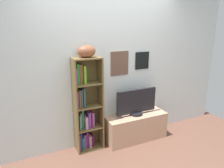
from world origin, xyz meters
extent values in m
cube|color=silver|center=(0.00, 1.13, 1.25)|extent=(4.80, 0.06, 2.51)
cube|color=brown|center=(0.21, 1.09, 1.36)|extent=(0.32, 0.02, 0.40)
cube|color=slate|center=(0.21, 1.09, 1.36)|extent=(0.27, 0.01, 0.35)
cube|color=black|center=(0.65, 1.09, 1.37)|extent=(0.26, 0.02, 0.30)
cube|color=gray|center=(0.65, 1.09, 1.37)|extent=(0.21, 0.01, 0.25)
cube|color=brown|center=(-0.60, 0.97, 0.75)|extent=(0.02, 0.25, 1.51)
cube|color=brown|center=(-0.18, 0.97, 0.75)|extent=(0.02, 0.25, 1.51)
cube|color=brown|center=(-0.39, 1.10, 0.75)|extent=(0.43, 0.01, 1.51)
cube|color=brown|center=(-0.39, 0.97, 0.01)|extent=(0.39, 0.24, 0.02)
cube|color=brown|center=(-0.39, 0.97, 0.38)|extent=(0.39, 0.24, 0.02)
cube|color=brown|center=(-0.39, 0.97, 0.74)|extent=(0.39, 0.24, 0.02)
cube|color=brown|center=(-0.39, 0.97, 1.11)|extent=(0.39, 0.24, 0.02)
cube|color=brown|center=(-0.39, 0.97, 1.50)|extent=(0.39, 0.24, 0.02)
cube|color=#50245A|center=(-0.57, 0.99, 0.16)|extent=(0.02, 0.19, 0.29)
cube|color=navy|center=(-0.54, 1.00, 0.18)|extent=(0.03, 0.18, 0.31)
cube|color=#137D6F|center=(-0.50, 1.02, 0.12)|extent=(0.03, 0.15, 0.19)
cube|color=#5F458E|center=(-0.47, 1.02, 0.14)|extent=(0.04, 0.13, 0.24)
cube|color=purple|center=(-0.43, 1.02, 0.16)|extent=(0.02, 0.13, 0.27)
cube|color=#9E6F5A|center=(-0.39, 1.00, 0.13)|extent=(0.04, 0.18, 0.22)
cube|color=#540E5C|center=(-0.34, 1.02, 0.12)|extent=(0.04, 0.13, 0.19)
cube|color=#4A54B3|center=(-0.57, 1.02, 0.50)|extent=(0.02, 0.15, 0.22)
cube|color=teal|center=(-0.54, 1.00, 0.51)|extent=(0.02, 0.18, 0.24)
cube|color=#995C83|center=(-0.52, 1.02, 0.52)|extent=(0.02, 0.15, 0.26)
cube|color=#1F9046|center=(-0.49, 1.02, 0.54)|extent=(0.03, 0.14, 0.30)
cube|color=#C47EA6|center=(-0.45, 0.99, 0.49)|extent=(0.04, 0.20, 0.20)
cube|color=purple|center=(-0.40, 0.99, 0.52)|extent=(0.02, 0.20, 0.26)
cube|color=#C46681|center=(-0.37, 1.02, 0.51)|extent=(0.03, 0.14, 0.25)
cube|color=#8A4181|center=(-0.33, 1.01, 0.51)|extent=(0.04, 0.17, 0.24)
cube|color=#773686|center=(-0.56, 1.02, 0.88)|extent=(0.04, 0.14, 0.25)
cube|color=olive|center=(-0.52, 1.02, 0.89)|extent=(0.02, 0.15, 0.27)
cube|color=#3B4F83|center=(-0.50, 1.01, 0.89)|extent=(0.03, 0.16, 0.28)
cube|color=#2C4D41|center=(-0.46, 1.00, 0.90)|extent=(0.03, 0.18, 0.30)
cube|color=purple|center=(-0.57, 1.01, 1.24)|extent=(0.03, 0.16, 0.24)
cube|color=#21912B|center=(-0.53, 1.02, 1.27)|extent=(0.04, 0.14, 0.30)
cube|color=#BC4B36|center=(-0.48, 1.02, 1.26)|extent=(0.04, 0.13, 0.29)
cube|color=#56AC1A|center=(-0.44, 1.00, 1.26)|extent=(0.03, 0.18, 0.27)
ellipsoid|color=brown|center=(-0.39, 0.97, 1.60)|extent=(0.29, 0.21, 0.18)
cube|color=tan|center=(0.45, 0.90, 0.23)|extent=(1.09, 0.39, 0.47)
cube|color=#856853|center=(0.45, 0.72, 0.23)|extent=(0.98, 0.01, 0.30)
cylinder|color=black|center=(0.45, 0.90, 0.49)|extent=(0.22, 0.22, 0.04)
cube|color=black|center=(0.45, 0.90, 0.72)|extent=(0.74, 0.04, 0.42)
cube|color=silver|center=(0.45, 0.89, 0.72)|extent=(0.70, 0.01, 0.38)
camera|label=1|loc=(-1.31, -1.86, 1.95)|focal=32.57mm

